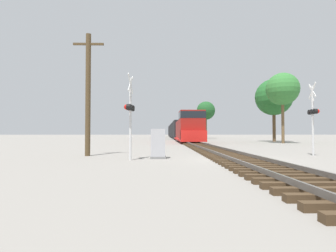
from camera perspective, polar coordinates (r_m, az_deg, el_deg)
The scene contains 10 objects.
ground_plane at distance 13.73m, azimuth 14.40°, elevation -7.10°, with size 400.00×400.00×0.00m, color gray.
rail_track_bed at distance 13.72m, azimuth 14.40°, elevation -6.54°, with size 2.60×160.00×0.31m.
freight_train at distance 67.08m, azimuth 1.96°, elevation -1.02°, with size 3.11×73.41×4.13m.
crossing_signal_near at distance 13.15m, azimuth -8.30°, elevation 3.41°, with size 0.44×1.01×4.26m.
crossing_signal_far at distance 17.68m, azimuth 29.05°, elevation 2.36°, with size 0.41×1.01×4.31m.
relay_cabinet at distance 13.86m, azimuth -2.17°, elevation -3.91°, with size 0.81×0.71×1.56m.
utility_pole at distance 16.27m, azimuth -17.01°, elevation 6.95°, with size 1.80×0.30×7.22m.
tree_far_right at distance 37.85m, azimuth 23.66°, elevation 7.32°, with size 4.24×4.24×9.25m.
tree_mid_background at distance 44.27m, azimuth 22.04°, elevation 5.81°, with size 5.68×5.68×9.79m.
tree_deep_background at distance 67.34m, azimuth 8.25°, elevation 3.29°, with size 4.66×4.66×9.38m.
Camera 1 is at (-3.66, -13.16, 1.34)m, focal length 28.00 mm.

